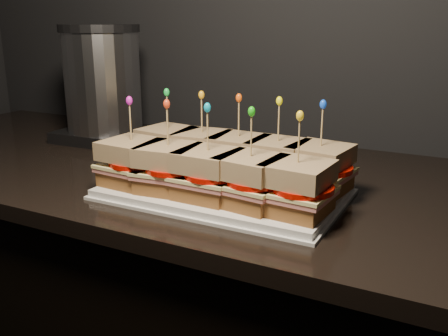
% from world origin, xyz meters
% --- Properties ---
extents(granite_slab, '(2.30, 0.72, 0.03)m').
position_xyz_m(granite_slab, '(-0.80, 1.65, 0.93)').
color(granite_slab, black).
rests_on(granite_slab, cabinet).
extents(platter, '(0.43, 0.27, 0.02)m').
position_xyz_m(platter, '(-0.85, 1.52, 0.95)').
color(platter, white).
rests_on(platter, granite_slab).
extents(platter_rim, '(0.44, 0.28, 0.01)m').
position_xyz_m(platter_rim, '(-0.85, 1.52, 0.95)').
color(platter_rim, white).
rests_on(platter_rim, granite_slab).
extents(sandwich_0_bread_bot, '(0.11, 0.11, 0.03)m').
position_xyz_m(sandwich_0_bread_bot, '(-1.01, 1.58, 0.97)').
color(sandwich_0_bread_bot, '#5A2F14').
rests_on(sandwich_0_bread_bot, platter).
extents(sandwich_0_ham, '(0.12, 0.12, 0.01)m').
position_xyz_m(sandwich_0_ham, '(-1.01, 1.58, 0.99)').
color(sandwich_0_ham, '#CB6A60').
rests_on(sandwich_0_ham, sandwich_0_bread_bot).
extents(sandwich_0_cheese, '(0.12, 0.12, 0.01)m').
position_xyz_m(sandwich_0_cheese, '(-1.01, 1.58, 1.00)').
color(sandwich_0_cheese, '#F3E893').
rests_on(sandwich_0_cheese, sandwich_0_ham).
extents(sandwich_0_tomato, '(0.10, 0.10, 0.01)m').
position_xyz_m(sandwich_0_tomato, '(-1.00, 1.57, 1.01)').
color(sandwich_0_tomato, red).
rests_on(sandwich_0_tomato, sandwich_0_cheese).
extents(sandwich_0_bread_top, '(0.11, 0.11, 0.03)m').
position_xyz_m(sandwich_0_bread_top, '(-1.01, 1.58, 1.03)').
color(sandwich_0_bread_top, '#542911').
rests_on(sandwich_0_bread_top, sandwich_0_tomato).
extents(sandwich_0_pick, '(0.00, 0.00, 0.09)m').
position_xyz_m(sandwich_0_pick, '(-1.01, 1.58, 1.08)').
color(sandwich_0_pick, tan).
rests_on(sandwich_0_pick, sandwich_0_bread_top).
extents(sandwich_0_frill, '(0.01, 0.01, 0.02)m').
position_xyz_m(sandwich_0_frill, '(-1.01, 1.58, 1.12)').
color(sandwich_0_frill, green).
rests_on(sandwich_0_frill, sandwich_0_pick).
extents(sandwich_1_bread_bot, '(0.11, 0.11, 0.03)m').
position_xyz_m(sandwich_1_bread_bot, '(-0.93, 1.58, 0.97)').
color(sandwich_1_bread_bot, '#5A2F14').
rests_on(sandwich_1_bread_bot, platter).
extents(sandwich_1_ham, '(0.12, 0.12, 0.01)m').
position_xyz_m(sandwich_1_ham, '(-0.93, 1.58, 0.99)').
color(sandwich_1_ham, '#CB6A60').
rests_on(sandwich_1_ham, sandwich_1_bread_bot).
extents(sandwich_1_cheese, '(0.12, 0.12, 0.01)m').
position_xyz_m(sandwich_1_cheese, '(-0.93, 1.58, 1.00)').
color(sandwich_1_cheese, '#F3E893').
rests_on(sandwich_1_cheese, sandwich_1_ham).
extents(sandwich_1_tomato, '(0.10, 0.10, 0.01)m').
position_xyz_m(sandwich_1_tomato, '(-0.92, 1.57, 1.01)').
color(sandwich_1_tomato, red).
rests_on(sandwich_1_tomato, sandwich_1_cheese).
extents(sandwich_1_bread_top, '(0.11, 0.11, 0.03)m').
position_xyz_m(sandwich_1_bread_top, '(-0.93, 1.58, 1.03)').
color(sandwich_1_bread_top, '#542911').
rests_on(sandwich_1_bread_top, sandwich_1_tomato).
extents(sandwich_1_pick, '(0.00, 0.00, 0.09)m').
position_xyz_m(sandwich_1_pick, '(-0.93, 1.58, 1.08)').
color(sandwich_1_pick, tan).
rests_on(sandwich_1_pick, sandwich_1_bread_top).
extents(sandwich_1_frill, '(0.01, 0.01, 0.02)m').
position_xyz_m(sandwich_1_frill, '(-0.93, 1.58, 1.12)').
color(sandwich_1_frill, orange).
rests_on(sandwich_1_frill, sandwich_1_pick).
extents(sandwich_2_bread_bot, '(0.10, 0.10, 0.03)m').
position_xyz_m(sandwich_2_bread_bot, '(-0.85, 1.58, 0.97)').
color(sandwich_2_bread_bot, '#5A2F14').
rests_on(sandwich_2_bread_bot, platter).
extents(sandwich_2_ham, '(0.11, 0.11, 0.01)m').
position_xyz_m(sandwich_2_ham, '(-0.85, 1.58, 0.99)').
color(sandwich_2_ham, '#CB6A60').
rests_on(sandwich_2_ham, sandwich_2_bread_bot).
extents(sandwich_2_cheese, '(0.11, 0.11, 0.01)m').
position_xyz_m(sandwich_2_cheese, '(-0.85, 1.58, 1.00)').
color(sandwich_2_cheese, '#F3E893').
rests_on(sandwich_2_cheese, sandwich_2_ham).
extents(sandwich_2_tomato, '(0.10, 0.10, 0.01)m').
position_xyz_m(sandwich_2_tomato, '(-0.84, 1.57, 1.01)').
color(sandwich_2_tomato, red).
rests_on(sandwich_2_tomato, sandwich_2_cheese).
extents(sandwich_2_bread_top, '(0.10, 0.10, 0.03)m').
position_xyz_m(sandwich_2_bread_top, '(-0.85, 1.58, 1.03)').
color(sandwich_2_bread_top, '#542911').
rests_on(sandwich_2_bread_top, sandwich_2_tomato).
extents(sandwich_2_pick, '(0.00, 0.00, 0.09)m').
position_xyz_m(sandwich_2_pick, '(-0.85, 1.58, 1.08)').
color(sandwich_2_pick, tan).
rests_on(sandwich_2_pick, sandwich_2_bread_top).
extents(sandwich_2_frill, '(0.01, 0.01, 0.02)m').
position_xyz_m(sandwich_2_frill, '(-0.85, 1.58, 1.12)').
color(sandwich_2_frill, '#F4540D').
rests_on(sandwich_2_frill, sandwich_2_pick).
extents(sandwich_3_bread_bot, '(0.10, 0.10, 0.03)m').
position_xyz_m(sandwich_3_bread_bot, '(-0.77, 1.58, 0.97)').
color(sandwich_3_bread_bot, '#5A2F14').
rests_on(sandwich_3_bread_bot, platter).
extents(sandwich_3_ham, '(0.11, 0.11, 0.01)m').
position_xyz_m(sandwich_3_ham, '(-0.77, 1.58, 0.99)').
color(sandwich_3_ham, '#CB6A60').
rests_on(sandwich_3_ham, sandwich_3_bread_bot).
extents(sandwich_3_cheese, '(0.11, 0.11, 0.01)m').
position_xyz_m(sandwich_3_cheese, '(-0.77, 1.58, 1.00)').
color(sandwich_3_cheese, '#F3E893').
rests_on(sandwich_3_cheese, sandwich_3_ham).
extents(sandwich_3_tomato, '(0.10, 0.10, 0.01)m').
position_xyz_m(sandwich_3_tomato, '(-0.75, 1.57, 1.01)').
color(sandwich_3_tomato, red).
rests_on(sandwich_3_tomato, sandwich_3_cheese).
extents(sandwich_3_bread_top, '(0.10, 0.10, 0.03)m').
position_xyz_m(sandwich_3_bread_top, '(-0.77, 1.58, 1.03)').
color(sandwich_3_bread_top, '#542911').
rests_on(sandwich_3_bread_top, sandwich_3_tomato).
extents(sandwich_3_pick, '(0.00, 0.00, 0.09)m').
position_xyz_m(sandwich_3_pick, '(-0.77, 1.58, 1.08)').
color(sandwich_3_pick, tan).
rests_on(sandwich_3_pick, sandwich_3_bread_top).
extents(sandwich_3_frill, '(0.01, 0.01, 0.02)m').
position_xyz_m(sandwich_3_frill, '(-0.77, 1.58, 1.12)').
color(sandwich_3_frill, '#FCF30A').
rests_on(sandwich_3_frill, sandwich_3_pick).
extents(sandwich_4_bread_bot, '(0.11, 0.11, 0.03)m').
position_xyz_m(sandwich_4_bread_bot, '(-0.68, 1.58, 0.97)').
color(sandwich_4_bread_bot, '#5A2F14').
rests_on(sandwich_4_bread_bot, platter).
extents(sandwich_4_ham, '(0.12, 0.12, 0.01)m').
position_xyz_m(sandwich_4_ham, '(-0.68, 1.58, 0.99)').
color(sandwich_4_ham, '#CB6A60').
rests_on(sandwich_4_ham, sandwich_4_bread_bot).
extents(sandwich_4_cheese, '(0.12, 0.12, 0.01)m').
position_xyz_m(sandwich_4_cheese, '(-0.68, 1.58, 1.00)').
color(sandwich_4_cheese, '#F3E893').
rests_on(sandwich_4_cheese, sandwich_4_ham).
extents(sandwich_4_tomato, '(0.10, 0.10, 0.01)m').
position_xyz_m(sandwich_4_tomato, '(-0.67, 1.57, 1.01)').
color(sandwich_4_tomato, red).
rests_on(sandwich_4_tomato, sandwich_4_cheese).
extents(sandwich_4_bread_top, '(0.11, 0.11, 0.03)m').
position_xyz_m(sandwich_4_bread_top, '(-0.68, 1.58, 1.03)').
color(sandwich_4_bread_top, '#542911').
rests_on(sandwich_4_bread_top, sandwich_4_tomato).
extents(sandwich_4_pick, '(0.00, 0.00, 0.09)m').
position_xyz_m(sandwich_4_pick, '(-0.68, 1.58, 1.08)').
color(sandwich_4_pick, tan).
rests_on(sandwich_4_pick, sandwich_4_bread_top).
extents(sandwich_4_frill, '(0.01, 0.01, 0.02)m').
position_xyz_m(sandwich_4_frill, '(-0.68, 1.58, 1.12)').
color(sandwich_4_frill, blue).
rests_on(sandwich_4_frill, sandwich_4_pick).
extents(sandwich_5_bread_bot, '(0.11, 0.11, 0.03)m').
position_xyz_m(sandwich_5_bread_bot, '(-1.01, 1.45, 0.97)').
color(sandwich_5_bread_bot, '#5A2F14').
rests_on(sandwich_5_bread_bot, platter).
extents(sandwich_5_ham, '(0.12, 0.11, 0.01)m').
position_xyz_m(sandwich_5_ham, '(-1.01, 1.45, 0.99)').
color(sandwich_5_ham, '#CB6A60').
rests_on(sandwich_5_ham, sandwich_5_bread_bot).
extents(sandwich_5_cheese, '(0.12, 0.11, 0.01)m').
position_xyz_m(sandwich_5_cheese, '(-1.01, 1.45, 1.00)').
color(sandwich_5_cheese, '#F3E893').
rests_on(sandwich_5_cheese, sandwich_5_ham).
extents(sandwich_5_tomato, '(0.10, 0.10, 0.01)m').
position_xyz_m(sandwich_5_tomato, '(-1.00, 1.45, 1.01)').
color(sandwich_5_tomato, red).
rests_on(sandwich_5_tomato, sandwich_5_cheese).
extents(sandwich_5_bread_top, '(0.11, 0.11, 0.03)m').
position_xyz_m(sandwich_5_bread_top, '(-1.01, 1.45, 1.03)').
color(sandwich_5_bread_top, '#542911').
rests_on(sandwich_5_bread_top, sandwich_5_tomato).
extents(sandwich_5_pick, '(0.00, 0.00, 0.09)m').
position_xyz_m(sandwich_5_pick, '(-1.01, 1.45, 1.08)').
color(sandwich_5_pick, tan).
rests_on(sandwich_5_pick, sandwich_5_bread_top).
extents(sandwich_5_frill, '(0.01, 0.01, 0.02)m').
position_xyz_m(sandwich_5_frill, '(-1.01, 1.45, 1.12)').
color(sandwich_5_frill, '#D21AB1').
rests_on(sandwich_5_frill, sandwich_5_pick).
extents(sandwich_6_bread_bot, '(0.11, 0.11, 0.03)m').
position_xyz_m(sandwich_6_bread_bot, '(-0.93, 1.45, 0.97)').
color(sandwich_6_bread_bot, '#5A2F14').
rests_on(sandwich_6_bread_bot, platter).
extents(sandwich_6_ham, '(0.12, 0.12, 0.01)m').
position_xyz_m(sandwich_6_ham, '(-0.93, 1.45, 0.99)').
color(sandwich_6_ham, '#CB6A60').
rests_on(sandwich_6_ham, sandwich_6_bread_bot).
extents(sandwich_6_cheese, '(0.12, 0.12, 0.01)m').
position_xyz_m(sandwich_6_cheese, '(-0.93, 1.45, 1.00)').
color(sandwich_6_cheese, '#F3E893').
rests_on(sandwich_6_cheese, sandwich_6_ham).
extents(sandwich_6_tomato, '(0.10, 0.10, 0.01)m').
position_xyz_m(sandwich_6_tomato, '(-0.92, 1.45, 1.01)').
color(sandwich_6_tomato, red).
rests_on(sandwich_6_tomato, sandwich_6_cheese).
extents(sandwich_6_bread_top, '(0.11, 0.11, 0.03)m').
position_xyz_m(sandwich_6_bread_top, '(-0.93, 1.45, 1.03)').
color(sandwich_6_bread_top, '#542911').
rests_on(sandwich_6_bread_top, sandwich_6_tomato).
extents(sandwich_6_pick, '(0.00, 0.00, 0.09)m').
position_xyz_m(sandwich_6_pick, '(-0.93, 1.45, 1.08)').
color(sandwich_6_pick, tan).
rests_on(sandwich_6_pick, sandwich_6_bread_top).
extents(sandwich_6_frill, '(0.01, 0.01, 0.02)m').
position_xyz_m(sandwich_6_frill, '(-0.93, 1.45, 1.12)').
color(sandwich_6_frill, red).
rests_on(sandwich_6_frill, sandwich_6_pick).
extents(sandwich_7_bread_bot, '(0.10, 0.10, 0.03)m').
position_xyz_m(sandwich_7_bread_bot, '(-0.85, 1.45, 0.97)').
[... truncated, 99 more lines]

